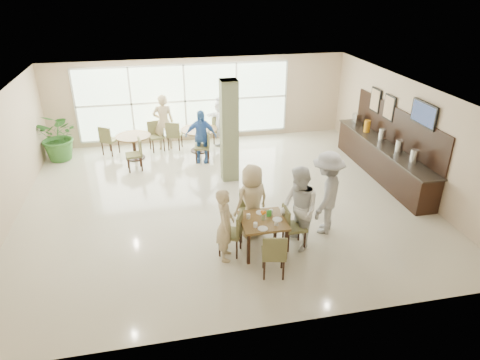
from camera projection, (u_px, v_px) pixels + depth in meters
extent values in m
plane|color=beige|center=(223.00, 199.00, 11.04)|extent=(10.00, 10.00, 0.00)
plane|color=white|center=(221.00, 92.00, 9.82)|extent=(10.00, 10.00, 0.00)
plane|color=#C8AF90|center=(200.00, 100.00, 14.39)|extent=(10.00, 0.00, 10.00)
plane|color=#C8AF90|center=(271.00, 257.00, 6.47)|extent=(10.00, 0.00, 10.00)
plane|color=#C8AF90|center=(1.00, 166.00, 9.52)|extent=(0.00, 9.00, 9.00)
plane|color=#C8AF90|center=(408.00, 134.00, 11.34)|extent=(0.00, 9.00, 9.00)
plane|color=silver|center=(185.00, 101.00, 14.27)|extent=(7.00, 0.00, 7.00)
cube|color=#788159|center=(229.00, 131.00, 11.56)|extent=(0.45, 0.45, 2.80)
cube|color=brown|center=(263.00, 221.00, 8.69)|extent=(0.92, 0.92, 0.05)
cube|color=black|center=(249.00, 249.00, 8.45)|extent=(0.06, 0.06, 0.70)
cube|color=black|center=(286.00, 245.00, 8.59)|extent=(0.06, 0.06, 0.70)
cube|color=black|center=(241.00, 228.00, 9.13)|extent=(0.06, 0.06, 0.70)
cube|color=black|center=(275.00, 225.00, 9.27)|extent=(0.06, 0.06, 0.70)
cylinder|color=brown|center=(133.00, 136.00, 13.17)|extent=(1.08, 1.08, 0.04)
cylinder|color=black|center=(134.00, 147.00, 13.33)|extent=(0.10, 0.10, 0.71)
cylinder|color=black|center=(136.00, 157.00, 13.48)|extent=(0.60, 0.60, 0.03)
cylinder|color=brown|center=(199.00, 129.00, 13.72)|extent=(1.17, 1.17, 0.04)
cylinder|color=black|center=(199.00, 140.00, 13.88)|extent=(0.10, 0.10, 0.71)
cylinder|color=black|center=(200.00, 150.00, 14.03)|extent=(0.60, 0.60, 0.03)
cylinder|color=white|center=(255.00, 225.00, 8.41)|extent=(0.08, 0.08, 0.10)
cylinder|color=white|center=(276.00, 223.00, 8.47)|extent=(0.08, 0.08, 0.10)
cylinder|color=white|center=(271.00, 212.00, 8.87)|extent=(0.08, 0.08, 0.10)
cylinder|color=white|center=(248.00, 216.00, 8.71)|extent=(0.08, 0.08, 0.10)
cylinder|color=white|center=(263.00, 229.00, 8.36)|extent=(0.20, 0.20, 0.01)
cylinder|color=white|center=(261.00, 213.00, 8.93)|extent=(0.20, 0.20, 0.01)
cylinder|color=white|center=(277.00, 219.00, 8.68)|extent=(0.20, 0.20, 0.01)
cylinder|color=#99B27F|center=(263.00, 217.00, 8.66)|extent=(0.07, 0.07, 0.12)
sphere|color=orange|center=(265.00, 212.00, 8.61)|extent=(0.07, 0.07, 0.07)
sphere|color=orange|center=(262.00, 212.00, 8.63)|extent=(0.07, 0.07, 0.07)
sphere|color=orange|center=(263.00, 213.00, 8.58)|extent=(0.07, 0.07, 0.07)
cube|color=green|center=(269.00, 213.00, 8.76)|extent=(0.10, 0.02, 0.15)
cube|color=black|center=(382.00, 161.00, 12.14)|extent=(0.60, 4.60, 0.90)
cube|color=black|center=(384.00, 145.00, 11.93)|extent=(0.64, 4.70, 0.04)
cube|color=black|center=(397.00, 127.00, 11.76)|extent=(0.04, 4.60, 1.00)
cylinder|color=silver|center=(414.00, 157.00, 10.61)|extent=(0.20, 0.20, 0.40)
cylinder|color=silver|center=(399.00, 147.00, 11.22)|extent=(0.20, 0.20, 0.40)
cylinder|color=silver|center=(382.00, 136.00, 12.01)|extent=(0.20, 0.20, 0.40)
cylinder|color=orange|center=(367.00, 126.00, 12.82)|extent=(0.18, 0.18, 0.36)
cube|color=silver|center=(357.00, 119.00, 13.43)|extent=(0.18, 0.30, 0.36)
cube|color=black|center=(424.00, 114.00, 10.48)|extent=(0.06, 1.00, 0.58)
cube|color=#7F99CC|center=(423.00, 114.00, 10.47)|extent=(0.01, 0.92, 0.50)
cube|color=black|center=(389.00, 108.00, 12.02)|extent=(0.04, 0.55, 0.70)
cube|color=olive|center=(388.00, 108.00, 12.01)|extent=(0.01, 0.47, 0.62)
cube|color=black|center=(376.00, 100.00, 12.72)|extent=(0.04, 0.55, 0.70)
cube|color=olive|center=(375.00, 100.00, 12.72)|extent=(0.01, 0.47, 0.62)
imported|color=#35702D|center=(59.00, 136.00, 13.05)|extent=(1.79, 1.79, 1.54)
imported|color=tan|center=(225.00, 225.00, 8.45)|extent=(0.46, 0.62, 1.55)
imported|color=tan|center=(252.00, 201.00, 9.22)|extent=(0.92, 0.71, 1.67)
imported|color=white|center=(299.00, 209.00, 8.74)|extent=(0.82, 0.98, 1.82)
imported|color=#AAA9AC|center=(326.00, 193.00, 9.30)|extent=(1.29, 1.41, 1.90)
imported|color=#3F71BF|center=(201.00, 136.00, 12.89)|extent=(1.06, 0.77, 1.63)
imported|color=white|center=(222.00, 123.00, 13.86)|extent=(1.04, 1.75, 1.77)
imported|color=tan|center=(163.00, 122.00, 13.80)|extent=(0.67, 0.45, 1.83)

